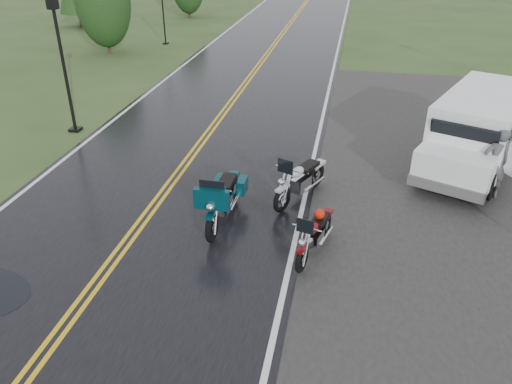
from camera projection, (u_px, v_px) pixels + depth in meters
ground at (112, 264)px, 10.82m from camera, size 120.00×120.00×0.00m
road at (225, 111)px, 19.43m from camera, size 8.00×100.00×0.04m
motorcycle_red at (302, 250)px, 10.26m from camera, size 1.23×2.14×1.19m
motorcycle_teal at (211, 215)px, 11.18m from camera, size 0.96×2.54×1.49m
motorcycle_silver at (282, 189)px, 12.35m from camera, size 1.76×2.49×1.39m
van_white at (428, 146)px, 13.67m from camera, size 4.26×6.10×2.25m
person_at_van at (495, 164)px, 12.94m from camera, size 0.82×0.65×1.98m
lamp_post_near_left at (64, 66)px, 16.58m from camera, size 0.39×0.39×4.59m
lamp_post_far_left at (163, 13)px, 29.25m from camera, size 0.31×0.31×3.61m
tree_left_mid at (104, 10)px, 26.95m from camera, size 2.97×2.97×4.65m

